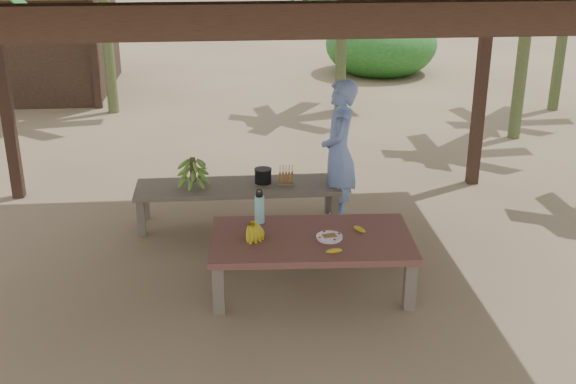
{
  "coord_description": "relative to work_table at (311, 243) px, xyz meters",
  "views": [
    {
      "loc": [
        -0.26,
        -6.04,
        3.22
      ],
      "look_at": [
        0.27,
        0.13,
        0.8
      ],
      "focal_mm": 45.0,
      "sensor_mm": 36.0,
      "label": 1
    }
  ],
  "objects": [
    {
      "name": "woman",
      "position": [
        0.46,
        1.47,
        0.36
      ],
      "size": [
        0.48,
        0.64,
        1.59
      ],
      "primitive_type": "imported",
      "rotation": [
        0.0,
        0.0,
        -1.75
      ],
      "color": "#708CD5",
      "rests_on": "ground"
    },
    {
      "name": "ground",
      "position": [
        -0.45,
        0.22,
        -0.43
      ],
      "size": [
        80.0,
        80.0,
        0.0
      ],
      "primitive_type": "plane",
      "color": "brown",
      "rests_on": "ground"
    },
    {
      "name": "bench",
      "position": [
        -0.63,
        1.5,
        -0.04
      ],
      "size": [
        2.2,
        0.6,
        0.45
      ],
      "rotation": [
        0.0,
        0.0,
        0.0
      ],
      "color": "brown",
      "rests_on": "ground"
    },
    {
      "name": "water_flask",
      "position": [
        -0.45,
        0.37,
        0.21
      ],
      "size": [
        0.09,
        0.09,
        0.33
      ],
      "color": "#3FC5C3",
      "rests_on": "work_table"
    },
    {
      "name": "ripe_banana_bunch",
      "position": [
        -0.55,
        0.02,
        0.14
      ],
      "size": [
        0.32,
        0.3,
        0.16
      ],
      "primitive_type": null,
      "rotation": [
        0.0,
        0.0,
        -0.36
      ],
      "color": "yellow",
      "rests_on": "work_table"
    },
    {
      "name": "skewer_rack",
      "position": [
        -0.11,
        1.45,
        0.14
      ],
      "size": [
        0.18,
        0.08,
        0.24
      ],
      "primitive_type": null,
      "rotation": [
        0.0,
        0.0,
        0.0
      ],
      "color": "#A57F47",
      "rests_on": "bench"
    },
    {
      "name": "plate",
      "position": [
        0.15,
        -0.06,
        0.08
      ],
      "size": [
        0.23,
        0.23,
        0.04
      ],
      "color": "white",
      "rests_on": "work_table"
    },
    {
      "name": "cooking_pot",
      "position": [
        -0.35,
        1.55,
        0.09
      ],
      "size": [
        0.18,
        0.18,
        0.15
      ],
      "primitive_type": "cylinder",
      "color": "black",
      "rests_on": "bench"
    },
    {
      "name": "work_table",
      "position": [
        0.0,
        0.0,
        0.0
      ],
      "size": [
        1.84,
        1.08,
        0.5
      ],
      "rotation": [
        0.0,
        0.0,
        -0.04
      ],
      "color": "brown",
      "rests_on": "ground"
    },
    {
      "name": "loose_banana_side",
      "position": [
        0.45,
        0.08,
        0.09
      ],
      "size": [
        0.12,
        0.13,
        0.04
      ],
      "primitive_type": "ellipsoid",
      "rotation": [
        0.0,
        0.0,
        0.68
      ],
      "color": "yellow",
      "rests_on": "work_table"
    },
    {
      "name": "loose_banana_front",
      "position": [
        0.15,
        -0.35,
        0.09
      ],
      "size": [
        0.17,
        0.1,
        0.04
      ],
      "primitive_type": "ellipsoid",
      "rotation": [
        0.0,
        0.0,
        1.95
      ],
      "color": "yellow",
      "rests_on": "work_table"
    },
    {
      "name": "green_banana_stalk",
      "position": [
        -1.1,
        1.5,
        0.18
      ],
      "size": [
        0.3,
        0.3,
        0.34
      ],
      "primitive_type": null,
      "rotation": [
        0.0,
        0.0,
        0.0
      ],
      "color": "#598C2D",
      "rests_on": "bench"
    }
  ]
}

